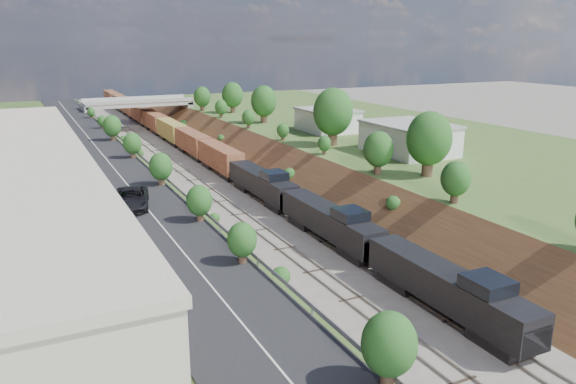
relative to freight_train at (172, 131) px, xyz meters
name	(u,v)px	position (x,y,z in m)	size (l,w,h in m)	color
platform_right	(424,155)	(30.40, -42.08, 0.00)	(44.00, 180.00, 5.00)	#426027
embankment_left	(152,203)	(-13.60, -42.08, -2.50)	(7.07, 180.00, 7.07)	brown
embankment_right	(303,184)	(8.40, -42.08, -2.50)	(7.07, 180.00, 7.07)	brown
rail_left_track	(214,195)	(-5.20, -42.08, -2.41)	(1.58, 180.00, 0.18)	gray
rail_right_track	(250,190)	(0.00, -42.08, -2.41)	(1.58, 180.00, 0.18)	gray
road	(114,168)	(-18.10, -42.08, 2.55)	(8.00, 180.00, 0.10)	black
guardrail	(147,162)	(-14.00, -42.28, 3.05)	(0.10, 171.00, 0.70)	#99999E
overpass	(138,109)	(-2.60, 19.92, 2.42)	(24.50, 8.30, 7.40)	gray
white_building_near	(409,139)	(20.90, -50.08, 4.50)	(9.00, 12.00, 4.00)	silver
white_building_far	(328,121)	(20.40, -28.08, 4.30)	(8.00, 10.00, 3.60)	silver
tree_right_large	(429,139)	(14.40, -62.08, 6.89)	(5.25, 5.25, 7.61)	#473323
tree_left_crest	(274,258)	(-14.40, -82.08, 4.54)	(2.45, 2.45, 3.55)	#473323
freight_train	(172,131)	(0.00, 0.00, 0.00)	(2.83, 174.96, 4.55)	black
suv	(132,198)	(-19.31, -60.36, 3.53)	(3.06, 6.63, 1.84)	black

